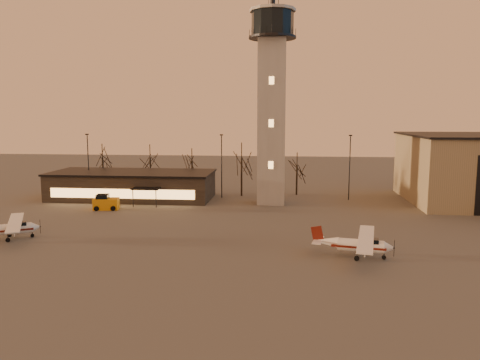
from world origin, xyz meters
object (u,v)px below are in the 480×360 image
object	(u,v)px
cessna_front	(362,248)
cessna_rear	(12,231)
service_cart	(106,204)
terminal	(133,185)
control_tower	(272,93)

from	to	relation	value
cessna_front	cessna_rear	distance (m)	36.34
cessna_rear	service_cart	xyz separation A→B (m)	(3.97, 16.17, -0.10)
cessna_front	service_cart	distance (m)	37.52
terminal	cessna_front	xyz separation A→B (m)	(31.30, -28.10, -1.20)
control_tower	cessna_rear	bearing A→B (deg)	-139.35
cessna_rear	terminal	bearing A→B (deg)	50.93
terminal	cessna_rear	bearing A→B (deg)	-101.09
cessna_front	service_cart	size ratio (longest dim) A/B	2.78
service_cart	terminal	bearing A→B (deg)	74.99
cessna_front	control_tower	bearing A→B (deg)	120.41
cessna_front	cessna_rear	size ratio (longest dim) A/B	1.10
cessna_rear	service_cart	bearing A→B (deg)	48.22
cessna_rear	control_tower	bearing A→B (deg)	12.67
control_tower	cessna_front	xyz separation A→B (m)	(9.30, -26.12, -15.37)
terminal	service_cart	world-z (taller)	terminal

